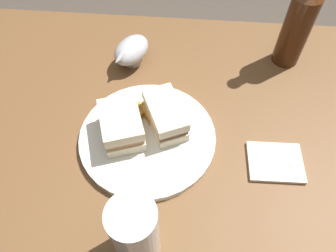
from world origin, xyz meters
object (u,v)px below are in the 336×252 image
Objects in this scene: sandwich_half_left at (168,114)px; gravy_boat at (133,51)px; napkin at (277,162)px; plate at (150,137)px; sandwich_half_right at (124,125)px; cider_bottle at (300,24)px; pint_glass at (138,235)px.

gravy_boat is at bearing 118.19° from sandwich_half_left.
sandwich_half_left is 0.25m from napkin.
sandwich_half_right reaches higher than plate.
sandwich_half_left is at bearing -140.38° from cider_bottle.
plate is at bearing -139.47° from cider_bottle.
cider_bottle is 2.57× the size of napkin.
sandwich_half_right is (-0.05, -0.00, 0.04)m from plate.
cider_bottle reaches higher than plate.
plate is 2.26× the size of sandwich_half_right.
pint_glass is at bearing -74.03° from sandwich_half_right.
cider_bottle is 0.34m from napkin.
gravy_boat is (-0.02, 0.23, -0.01)m from sandwich_half_right.
sandwich_half_right is at bearing -155.74° from sandwich_half_left.
gravy_boat is (-0.08, 0.45, -0.03)m from pint_glass.
cider_bottle reaches higher than napkin.
pint_glass is 0.59m from cider_bottle.
cider_bottle is at bearing 79.61° from napkin.
gravy_boat is (-0.10, 0.19, -0.00)m from sandwich_half_left.
sandwich_half_left is (0.03, 0.04, 0.04)m from plate.
sandwich_half_left reaches higher than gravy_boat.
cider_bottle is (0.37, 0.28, 0.06)m from sandwich_half_right.
sandwich_half_right is at bearing 105.97° from pint_glass.
pint_glass reaches higher than gravy_boat.
sandwich_half_left is 1.04× the size of gravy_boat.
napkin is at bearing 36.23° from pint_glass.
sandwich_half_left is at bearing 162.37° from napkin.
cider_bottle reaches higher than gravy_boat.
pint_glass is 0.46m from gravy_boat.
pint_glass is (0.06, -0.22, 0.02)m from sandwich_half_right.
cider_bottle is (0.31, 0.50, 0.04)m from pint_glass.
plate is 0.23m from pint_glass.
gravy_boat is at bearing 106.50° from plate.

